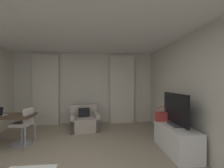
# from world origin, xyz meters

# --- Properties ---
(wall_window) EXTENTS (5.12, 0.06, 2.60)m
(wall_window) POSITION_xyz_m (0.00, 3.03, 1.30)
(wall_window) COLOR beige
(wall_window) RESTS_ON ground
(wall_right) EXTENTS (0.06, 6.12, 2.60)m
(wall_right) POSITION_xyz_m (2.53, 0.00, 1.30)
(wall_right) COLOR beige
(wall_right) RESTS_ON ground
(ceiling) EXTENTS (5.12, 6.12, 0.06)m
(ceiling) POSITION_xyz_m (0.00, 0.00, 2.63)
(ceiling) COLOR white
(ceiling) RESTS_ON wall_left
(curtain_left_panel) EXTENTS (0.90, 0.06, 2.50)m
(curtain_left_panel) POSITION_xyz_m (-1.38, 2.90, 1.25)
(curtain_left_panel) COLOR beige
(curtain_left_panel) RESTS_ON ground
(curtain_right_panel) EXTENTS (0.90, 0.06, 2.50)m
(curtain_right_panel) POSITION_xyz_m (1.38, 2.90, 1.25)
(curtain_right_panel) COLOR beige
(curtain_right_panel) RESTS_ON ground
(armchair) EXTENTS (0.99, 0.92, 0.77)m
(armchair) POSITION_xyz_m (0.05, 2.23, 0.27)
(armchair) COLOR #B2A899
(armchair) RESTS_ON ground
(desk) EXTENTS (1.31, 0.63, 0.73)m
(desk) POSITION_xyz_m (-1.75, 1.16, 0.67)
(desk) COLOR #4C3828
(desk) RESTS_ON ground
(desk_chair) EXTENTS (0.48, 0.48, 0.88)m
(desk_chair) POSITION_xyz_m (-1.35, 1.23, 0.39)
(desk_chair) COLOR gray
(desk_chair) RESTS_ON ground
(tv_console) EXTENTS (0.51, 1.23, 0.57)m
(tv_console) POSITION_xyz_m (2.18, 0.49, 0.29)
(tv_console) COLOR white
(tv_console) RESTS_ON ground
(tv_flatscreen) EXTENTS (0.20, 1.01, 0.71)m
(tv_flatscreen) POSITION_xyz_m (2.18, 0.51, 0.91)
(tv_flatscreen) COLOR #333338
(tv_flatscreen) RESTS_ON tv_console
(handbag_primary) EXTENTS (0.30, 0.14, 0.37)m
(handbag_primary) POSITION_xyz_m (2.04, 0.91, 0.69)
(handbag_primary) COLOR #B73833
(handbag_primary) RESTS_ON tv_console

